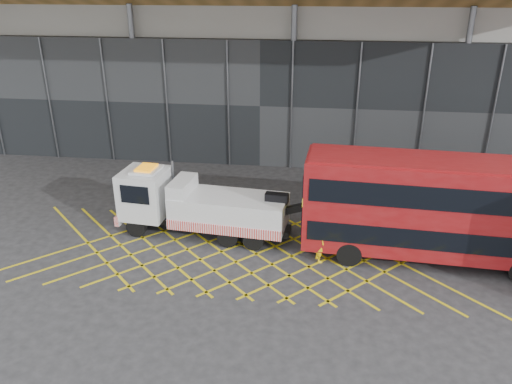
# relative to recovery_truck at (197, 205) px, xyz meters

# --- Properties ---
(ground_plane) EXTENTS (120.00, 120.00, 0.00)m
(ground_plane) POSITION_rel_recovery_truck_xyz_m (-0.13, -1.60, -1.53)
(ground_plane) COLOR #262629
(road_markings) EXTENTS (21.56, 7.16, 0.01)m
(road_markings) POSITION_rel_recovery_truck_xyz_m (2.27, -1.60, -1.53)
(road_markings) COLOR gold
(road_markings) RESTS_ON ground_plane
(construction_building) EXTENTS (55.00, 23.97, 18.00)m
(construction_building) POSITION_rel_recovery_truck_xyz_m (1.79, 16.79, 7.44)
(construction_building) COLOR gray
(construction_building) RESTS_ON ground_plane
(recovery_truck) EXTENTS (9.58, 3.06, 3.32)m
(recovery_truck) POSITION_rel_recovery_truck_xyz_m (0.00, 0.00, 0.00)
(recovery_truck) COLOR black
(recovery_truck) RESTS_ON ground_plane
(bus_towed) EXTENTS (11.61, 3.40, 4.66)m
(bus_towed) POSITION_rel_recovery_truck_xyz_m (10.85, -1.06, 1.05)
(bus_towed) COLOR maroon
(bus_towed) RESTS_ON ground_plane
(worker) EXTENTS (0.69, 0.83, 1.96)m
(worker) POSITION_rel_recovery_truck_xyz_m (5.87, -1.81, -0.56)
(worker) COLOR yellow
(worker) RESTS_ON ground_plane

